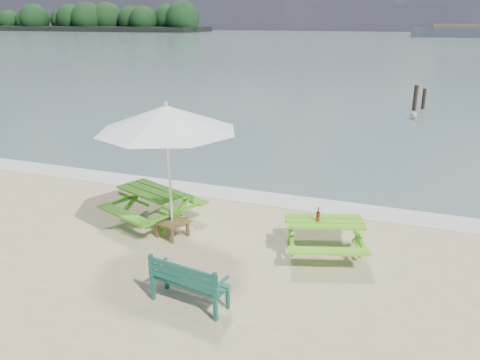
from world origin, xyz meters
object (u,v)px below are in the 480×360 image
(park_bench, at_px, (190,290))
(patio_umbrella, at_px, (167,118))
(picnic_table_right, at_px, (324,238))
(picnic_table_left, at_px, (154,207))
(side_table, at_px, (172,228))
(beer_bottle, at_px, (318,216))
(swimmer, at_px, (411,131))

(park_bench, distance_m, patio_umbrella, 3.32)
(picnic_table_right, bearing_deg, patio_umbrella, -173.39)
(picnic_table_right, bearing_deg, picnic_table_left, 178.21)
(patio_umbrella, bearing_deg, park_bench, -55.71)
(side_table, xyz_separation_m, beer_bottle, (2.91, 0.29, 0.58))
(beer_bottle, bearing_deg, swimmer, 83.69)
(side_table, distance_m, swimmer, 14.87)
(picnic_table_right, relative_size, swimmer, 1.13)
(picnic_table_right, height_order, park_bench, park_bench)
(patio_umbrella, distance_m, swimmer, 15.14)
(patio_umbrella, xyz_separation_m, beer_bottle, (2.91, 0.29, -1.69))
(picnic_table_right, relative_size, patio_umbrella, 0.56)
(park_bench, xyz_separation_m, patio_umbrella, (-1.39, 2.03, 2.22))
(beer_bottle, bearing_deg, picnic_table_right, 25.65)
(picnic_table_right, bearing_deg, park_bench, -124.67)
(park_bench, relative_size, beer_bottle, 4.78)
(picnic_table_right, bearing_deg, beer_bottle, -154.35)
(picnic_table_right, bearing_deg, swimmer, 84.19)
(picnic_table_left, bearing_deg, swimmer, 69.45)
(picnic_table_right, height_order, swimmer, picnic_table_right)
(park_bench, bearing_deg, patio_umbrella, 124.29)
(picnic_table_left, xyz_separation_m, patio_umbrella, (0.70, -0.47, 2.09))
(swimmer, bearing_deg, beer_bottle, -96.31)
(picnic_table_left, bearing_deg, beer_bottle, -2.83)
(picnic_table_right, distance_m, patio_umbrella, 3.73)
(park_bench, height_order, patio_umbrella, patio_umbrella)
(picnic_table_left, height_order, patio_umbrella, patio_umbrella)
(picnic_table_left, height_order, beer_bottle, beer_bottle)
(picnic_table_left, bearing_deg, park_bench, -50.24)
(beer_bottle, xyz_separation_m, swimmer, (1.53, 13.88, -1.27))
(beer_bottle, height_order, swimmer, beer_bottle)
(patio_umbrella, bearing_deg, picnic_table_left, 146.02)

